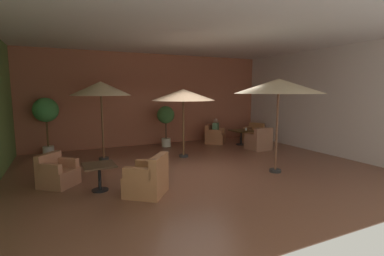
{
  "coord_description": "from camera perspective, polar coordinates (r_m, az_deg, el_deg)",
  "views": [
    {
      "loc": [
        -3.52,
        -7.06,
        2.27
      ],
      "look_at": [
        0.0,
        0.43,
        1.15
      ],
      "focal_mm": 26.16,
      "sensor_mm": 36.0,
      "label": 1
    }
  ],
  "objects": [
    {
      "name": "armchair_front_right_east",
      "position": [
        7.47,
        -25.76,
        -8.41
      ],
      "size": [
        1.0,
        1.0,
        0.78
      ],
      "color": "#B17051",
      "rests_on": "ground_plane"
    },
    {
      "name": "armchair_front_left_east",
      "position": [
        11.03,
        13.48,
        -2.72
      ],
      "size": [
        0.78,
        0.81,
        0.87
      ],
      "color": "#A77156",
      "rests_on": "ground_plane"
    },
    {
      "name": "ground_plane",
      "position": [
        8.21,
        1.29,
        -8.43
      ],
      "size": [
        10.2,
        8.61,
        0.02
      ],
      "primitive_type": "cube",
      "color": "brown"
    },
    {
      "name": "armchair_front_left_south",
      "position": [
        12.9,
        12.52,
        -1.23
      ],
      "size": [
        0.99,
        0.96,
        0.79
      ],
      "color": "#AC7243",
      "rests_on": "ground_plane"
    },
    {
      "name": "patio_umbrella_near_wall",
      "position": [
        9.39,
        -1.78,
        6.71
      ],
      "size": [
        2.11,
        2.11,
        2.31
      ],
      "color": "#2D2D2D",
      "rests_on": "ground_plane"
    },
    {
      "name": "armchair_front_left_north",
      "position": [
        12.11,
        4.64,
        -1.68
      ],
      "size": [
        1.1,
        1.1,
        0.79
      ],
      "color": "#B66E46",
      "rests_on": "ground_plane"
    },
    {
      "name": "patio_umbrella_center_beige",
      "position": [
        9.44,
        -18.09,
        7.58
      ],
      "size": [
        1.91,
        1.91,
        2.55
      ],
      "color": "#2D2D2D",
      "rests_on": "ground_plane"
    },
    {
      "name": "ceiling_slab",
      "position": [
        8.03,
        1.38,
        18.56
      ],
      "size": [
        10.2,
        8.61,
        0.06
      ],
      "primitive_type": "cube",
      "color": "silver",
      "rests_on": "wall_back_brick"
    },
    {
      "name": "cafe_table_front_left",
      "position": [
        11.89,
        9.99,
        -1.08
      ],
      "size": [
        0.84,
        0.84,
        0.61
      ],
      "color": "black",
      "rests_on": "ground_plane"
    },
    {
      "name": "patron_blue_shirt",
      "position": [
        12.04,
        4.85,
        0.23
      ],
      "size": [
        0.4,
        0.41,
        0.65
      ],
      "color": "#527D58",
      "rests_on": "ground_plane"
    },
    {
      "name": "cafe_table_front_right",
      "position": [
        6.73,
        -18.38,
        -8.22
      ],
      "size": [
        0.71,
        0.71,
        0.61
      ],
      "color": "black",
      "rests_on": "ground_plane"
    },
    {
      "name": "patio_umbrella_tall_red",
      "position": [
        7.94,
        17.24,
        8.07
      ],
      "size": [
        2.39,
        2.39,
        2.58
      ],
      "color": "#2D2D2D",
      "rests_on": "ground_plane"
    },
    {
      "name": "potted_tree_left_corner",
      "position": [
        11.29,
        -5.36,
        2.0
      ],
      "size": [
        0.7,
        0.7,
        1.64
      ],
      "color": "silver",
      "rests_on": "ground_plane"
    },
    {
      "name": "iced_drink_cup",
      "position": [
        11.83,
        10.95,
        -0.23
      ],
      "size": [
        0.08,
        0.08,
        0.11
      ],
      "primitive_type": "cylinder",
      "color": "white",
      "rests_on": "cafe_table_front_left"
    },
    {
      "name": "potted_tree_mid_left",
      "position": [
        10.78,
        -27.63,
        2.73
      ],
      "size": [
        0.83,
        0.83,
        2.02
      ],
      "color": "silver",
      "rests_on": "ground_plane"
    },
    {
      "name": "wall_back_brick",
      "position": [
        11.86,
        -7.94,
        5.73
      ],
      "size": [
        10.2,
        0.08,
        3.75
      ],
      "primitive_type": "cube",
      "color": "#A95E45",
      "rests_on": "ground_plane"
    },
    {
      "name": "armchair_front_right_north",
      "position": [
        6.27,
        -9.02,
        -10.39
      ],
      "size": [
        1.12,
        1.12,
        0.89
      ],
      "color": "#B6744A",
      "rests_on": "ground_plane"
    },
    {
      "name": "wall_right_plain",
      "position": [
        11.12,
        25.47,
        4.93
      ],
      "size": [
        0.08,
        8.61,
        3.75
      ],
      "primitive_type": "cube",
      "color": "silver",
      "rests_on": "ground_plane"
    }
  ]
}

